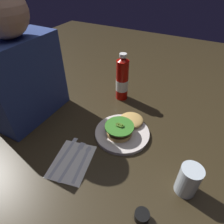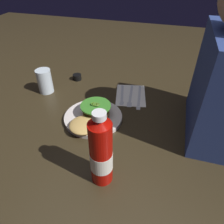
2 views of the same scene
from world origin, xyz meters
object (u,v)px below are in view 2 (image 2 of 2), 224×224
(dinner_plate, at_px, (93,117))
(ketchup_bottle, at_px, (101,153))
(spoon_utensil, at_px, (122,97))
(water_glass, at_px, (45,81))
(burger_sandwich, at_px, (91,115))
(fork_utensil, at_px, (130,97))
(napkin, at_px, (131,95))
(condiment_cup, at_px, (77,77))
(butter_knife, at_px, (139,98))

(dinner_plate, distance_m, ketchup_bottle, 0.31)
(spoon_utensil, bearing_deg, water_glass, -82.59)
(burger_sandwich, distance_m, water_glass, 0.34)
(spoon_utensil, bearing_deg, burger_sandwich, -19.86)
(burger_sandwich, height_order, fork_utensil, burger_sandwich)
(water_glass, bearing_deg, dinner_plate, 65.51)
(burger_sandwich, bearing_deg, water_glass, -117.74)
(dinner_plate, xyz_separation_m, ketchup_bottle, (0.26, 0.13, 0.10))
(napkin, xyz_separation_m, fork_utensil, (0.02, 0.00, 0.00))
(dinner_plate, distance_m, water_glass, 0.33)
(burger_sandwich, relative_size, ketchup_bottle, 0.81)
(ketchup_bottle, distance_m, condiment_cup, 0.65)
(water_glass, distance_m, butter_knife, 0.46)
(condiment_cup, xyz_separation_m, butter_knife, (0.09, 0.36, -0.01))
(ketchup_bottle, bearing_deg, fork_utensil, -178.33)
(condiment_cup, distance_m, butter_knife, 0.37)
(water_glass, bearing_deg, burger_sandwich, 62.26)
(burger_sandwich, distance_m, ketchup_bottle, 0.28)
(dinner_plate, xyz_separation_m, butter_knife, (-0.20, 0.16, -0.00))
(spoon_utensil, bearing_deg, fork_utensil, 114.92)
(water_glass, xyz_separation_m, spoon_utensil, (-0.05, 0.38, -0.05))
(dinner_plate, distance_m, napkin, 0.25)
(burger_sandwich, bearing_deg, spoon_utensil, 160.14)
(water_glass, bearing_deg, fork_utensil, 99.11)
(dinner_plate, relative_size, water_glass, 2.06)
(spoon_utensil, relative_size, fork_utensil, 0.89)
(water_glass, relative_size, napkin, 0.62)
(burger_sandwich, bearing_deg, condiment_cup, -146.86)
(burger_sandwich, xyz_separation_m, butter_knife, (-0.23, 0.15, -0.03))
(burger_sandwich, relative_size, fork_utensil, 1.06)
(burger_sandwich, distance_m, fork_utensil, 0.25)
(ketchup_bottle, distance_m, butter_knife, 0.48)
(water_glass, relative_size, butter_knife, 0.56)
(napkin, height_order, spoon_utensil, spoon_utensil)
(condiment_cup, xyz_separation_m, napkin, (0.07, 0.31, -0.01))
(dinner_plate, bearing_deg, napkin, 153.42)
(water_glass, xyz_separation_m, napkin, (-0.09, 0.41, -0.06))
(fork_utensil, bearing_deg, burger_sandwich, -26.58)
(dinner_plate, xyz_separation_m, burger_sandwich, (0.02, 0.00, 0.03))
(burger_sandwich, xyz_separation_m, fork_utensil, (-0.22, 0.11, -0.03))
(ketchup_bottle, distance_m, fork_utensil, 0.48)
(condiment_cup, xyz_separation_m, spoon_utensil, (0.11, 0.28, -0.01))
(dinner_plate, relative_size, spoon_utensil, 1.37)
(dinner_plate, xyz_separation_m, spoon_utensil, (-0.19, 0.08, -0.00))
(spoon_utensil, height_order, butter_knife, same)
(burger_sandwich, distance_m, condiment_cup, 0.37)
(napkin, bearing_deg, dinner_plate, -26.58)
(condiment_cup, bearing_deg, ketchup_bottle, 30.92)
(fork_utensil, relative_size, butter_knife, 0.94)
(burger_sandwich, xyz_separation_m, spoon_utensil, (-0.21, 0.07, -0.03))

